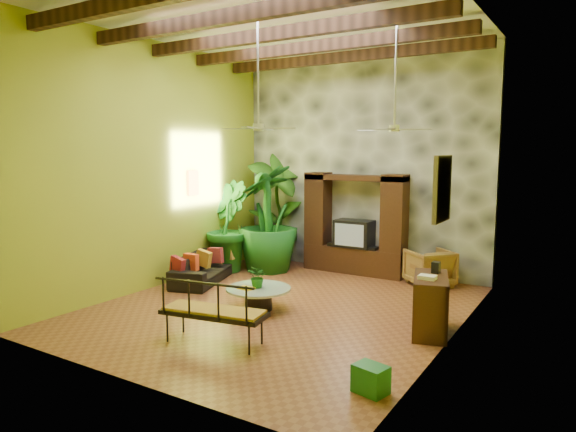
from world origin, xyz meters
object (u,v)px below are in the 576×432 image
Objects in this scene: sofa at (204,268)px; tall_plant_c at (268,218)px; ceiling_fan_back at (394,117)px; side_console at (430,305)px; iron_bench at (210,309)px; entertainment_center at (354,231)px; ceiling_fan_front at (258,115)px; wicker_armchair at (430,268)px; coffee_table at (258,295)px; tall_plant_a at (278,207)px; green_bin at (371,379)px; tall_plant_b at (226,226)px.

sofa is 0.81× the size of tall_plant_c.
ceiling_fan_back is 3.32m from side_console.
ceiling_fan_back is at bearing 54.87° from iron_bench.
ceiling_fan_back reaches higher than side_console.
entertainment_center is at bearing 129.57° from ceiling_fan_back.
wicker_armchair is at bearing 58.35° from ceiling_fan_front.
wicker_armchair reaches higher than coffee_table.
ceiling_fan_back is 4.16m from tall_plant_c.
tall_plant_c reaches higher than iron_bench.
ceiling_fan_back is 5.12m from sofa.
tall_plant_c is 4.99m from side_console.
tall_plant_a reaches higher than side_console.
entertainment_center is at bearing -55.65° from wicker_armchair.
ceiling_fan_back is 4.59m from iron_bench.
tall_plant_a is at bearing 131.43° from green_bin.
ceiling_fan_front reaches higher than wicker_armchair.
tall_plant_c is at bearing 120.46° from coffee_table.
tall_plant_a is 1.34× the size of tall_plant_b.
wicker_armchair is 3.78m from tall_plant_c.
tall_plant_b reaches higher than wicker_armchair.
wicker_armchair is 0.74× the size of coffee_table.
tall_plant_c is at bearing 120.95° from ceiling_fan_front.
iron_bench is (2.73, -3.82, -0.52)m from tall_plant_b.
ceiling_fan_front is 3.32m from iron_bench.
ceiling_fan_front is at bearing 173.93° from side_console.
ceiling_fan_front reaches higher than coffee_table.
tall_plant_c is (-1.59, 2.66, -2.16)m from ceiling_fan_front.
iron_bench is (1.87, -4.30, -0.71)m from tall_plant_c.
tall_plant_a is 0.96m from tall_plant_c.
tall_plant_b is at bearing -150.53° from tall_plant_c.
coffee_table is 1.78m from iron_bench.
green_bin is (2.57, -0.18, -0.37)m from iron_bench.
entertainment_center is at bearing 26.19° from tall_plant_c.
entertainment_center is 0.85× the size of tall_plant_a.
sofa is 2.71m from tall_plant_a.
wicker_armchair reaches higher than sofa.
iron_bench is 1.48× the size of side_console.
coffee_table is 3.02× the size of green_bin.
tall_plant_b is (-4.25, 0.57, -2.34)m from ceiling_fan_back.
wicker_armchair is at bearing 99.07° from green_bin.
ceiling_fan_back reaches higher than tall_plant_b.
sofa is 1.80× the size of side_console.
coffee_table is (1.51, -2.58, -0.99)m from tall_plant_c.
iron_bench is 3.36m from side_console.
ceiling_fan_front reaches higher than sofa.
tall_plant_c reaches higher than entertainment_center.
ceiling_fan_front is 1.67× the size of side_console.
entertainment_center is 4.30m from ceiling_fan_front.
coffee_table is at bearing 146.91° from green_bin.
side_console is (5.30, -1.65, -0.61)m from tall_plant_b.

